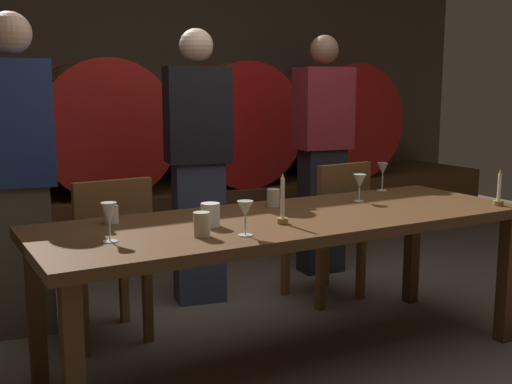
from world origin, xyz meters
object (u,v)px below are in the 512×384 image
(wine_glass_far_left, at_px, (109,215))
(dining_table, at_px, (291,230))
(wine_barrel_center_right, at_px, (228,124))
(chair_left, at_px, (108,253))
(guest_right, at_px, (322,153))
(wine_glass_far_right, at_px, (383,170))
(chair_right, at_px, (331,224))
(wine_glass_center_right, at_px, (360,182))
(guest_left, at_px, (19,173))
(cup_far_left, at_px, (111,214))
(candle_right, at_px, (499,196))
(candle_left, at_px, (282,209))
(wine_glass_center_left, at_px, (245,210))
(cup_center_right, at_px, (210,215))
(wine_barrel_center_left, at_px, (96,128))
(cup_far_right, at_px, (273,198))
(cup_center_left, at_px, (202,224))
(guest_center, at_px, (198,165))
(wine_barrel_far_right, at_px, (332,120))

(wine_glass_far_left, bearing_deg, dining_table, 4.90)
(wine_barrel_center_right, distance_m, chair_left, 2.21)
(chair_left, distance_m, guest_right, 1.85)
(wine_glass_far_right, bearing_deg, chair_right, 121.63)
(chair_left, height_order, wine_glass_center_right, chair_left)
(guest_left, relative_size, guest_right, 1.01)
(cup_far_left, bearing_deg, chair_right, 13.77)
(candle_right, height_order, wine_glass_far_right, candle_right)
(guest_right, height_order, candle_left, guest_right)
(wine_glass_center_left, bearing_deg, cup_center_right, 102.19)
(wine_barrel_center_right, xyz_separation_m, guest_right, (0.25, -1.01, -0.17))
(wine_barrel_center_left, bearing_deg, cup_far_right, -79.05)
(wine_barrel_center_right, bearing_deg, wine_glass_center_right, -96.99)
(guest_left, bearing_deg, wine_glass_center_left, 127.40)
(wine_glass_far_left, height_order, cup_center_left, wine_glass_far_left)
(dining_table, xyz_separation_m, cup_center_right, (-0.43, -0.02, 0.12))
(guest_center, bearing_deg, guest_right, -160.62)
(wine_glass_center_left, bearing_deg, wine_glass_far_left, 161.69)
(chair_right, xyz_separation_m, candle_right, (0.38, -0.93, 0.29))
(wine_barrel_far_right, bearing_deg, chair_right, -126.04)
(wine_barrel_center_right, bearing_deg, cup_far_left, -129.09)
(candle_right, distance_m, wine_glass_far_right, 0.69)
(wine_barrel_center_left, bearing_deg, chair_left, -103.96)
(wine_barrel_far_right, relative_size, cup_far_right, 11.23)
(wine_barrel_center_right, xyz_separation_m, dining_table, (-0.78, -2.19, -0.38))
(wine_glass_center_right, distance_m, wine_glass_far_right, 0.41)
(wine_barrel_far_right, xyz_separation_m, guest_left, (-2.90, -1.16, -0.15))
(wine_barrel_far_right, bearing_deg, cup_far_left, -143.76)
(wine_glass_center_right, height_order, cup_far_right, wine_glass_center_right)
(candle_left, xyz_separation_m, cup_center_right, (-0.31, 0.10, -0.01))
(dining_table, bearing_deg, wine_glass_far_right, 22.37)
(dining_table, height_order, chair_right, chair_right)
(chair_left, distance_m, guest_center, 0.87)
(guest_left, height_order, wine_glass_center_right, guest_left)
(chair_left, distance_m, candle_left, 1.01)
(wine_barrel_center_right, distance_m, cup_far_left, 2.50)
(wine_glass_far_right, xyz_separation_m, cup_far_right, (-0.81, -0.10, -0.08))
(wine_glass_far_left, bearing_deg, cup_center_left, -15.35)
(wine_barrel_center_left, bearing_deg, cup_center_left, -95.40)
(wine_glass_far_right, xyz_separation_m, cup_center_right, (-1.30, -0.38, -0.07))
(chair_right, relative_size, candle_right, 4.68)
(wine_glass_center_right, relative_size, cup_far_right, 1.66)
(guest_center, xyz_separation_m, guest_right, (1.04, 0.15, 0.01))
(chair_right, height_order, candle_right, candle_right)
(wine_barrel_center_left, xyz_separation_m, cup_center_right, (-0.11, -2.21, -0.26))
(wine_glass_far_left, height_order, wine_glass_far_right, wine_glass_far_right)
(chair_right, relative_size, wine_glass_far_right, 5.29)
(wine_glass_far_right, bearing_deg, chair_left, 169.57)
(guest_center, xyz_separation_m, cup_center_right, (-0.42, -1.05, -0.08))
(chair_left, distance_m, cup_center_left, 0.89)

